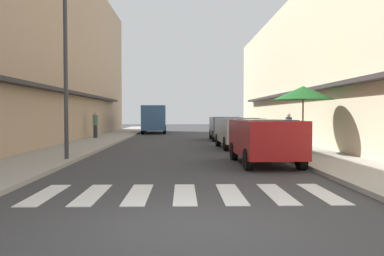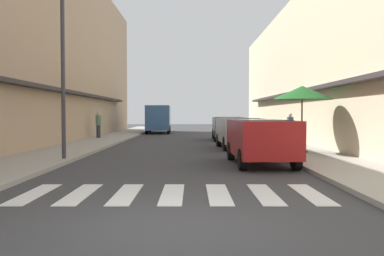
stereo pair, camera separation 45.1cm
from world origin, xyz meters
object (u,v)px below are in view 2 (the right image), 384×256
Objects in this scene: street_lamp at (70,54)px; pedestrian_walking_near at (292,127)px; cafe_umbrella at (304,93)px; parked_car_mid at (240,129)px; delivery_van at (160,117)px; pedestrian_walking_far at (100,124)px; parked_car_near at (262,137)px; parked_car_far at (229,126)px.

street_lamp reaches higher than pedestrian_walking_near.
cafe_umbrella is at bearing -56.42° from pedestrian_walking_near.
delivery_van reaches higher than parked_car_mid.
pedestrian_walking_far is at bearing 98.47° from street_lamp.
parked_car_near is at bearing -6.95° from street_lamp.
pedestrian_walking_near is (2.94, 8.07, 0.02)m from parked_car_near.
parked_car_near is 6.16m from parked_car_mid.
parked_car_far is 1.50× the size of cafe_umbrella.
delivery_van is (-5.11, 21.60, 0.49)m from parked_car_near.
street_lamp is at bearing 173.05° from parked_car_near.
parked_car_near is 0.68× the size of street_lamp.
parked_car_mid is (0.00, 6.16, 0.00)m from parked_car_near.
cafe_umbrella is (8.64, 2.24, -1.21)m from street_lamp.
parked_car_mid and parked_car_far have the same top height.
pedestrian_walking_far is at bearing 175.53° from parked_car_far.
pedestrian_walking_far is (-10.42, 9.73, -1.48)m from cafe_umbrella.
cafe_umbrella is (7.28, -18.57, 1.08)m from delivery_van.
parked_car_mid is 0.75× the size of delivery_van.
parked_car_far is at bearing 168.42° from pedestrian_walking_near.
pedestrian_walking_near is 0.94× the size of pedestrian_walking_far.
parked_car_far is at bearing 9.34° from pedestrian_walking_far.
street_lamp is at bearing -119.74° from parked_car_far.
parked_car_mid is 5.96m from parked_car_far.
parked_car_mid is at bearing 39.68° from street_lamp.
pedestrian_walking_far is at bearing -160.37° from pedestrian_walking_near.
pedestrian_walking_far reaches higher than pedestrian_walking_near.
pedestrian_walking_far is (-11.19, 4.68, 0.06)m from pedestrian_walking_near.
delivery_van is 9.39m from pedestrian_walking_far.
pedestrian_walking_near is (0.78, 5.04, -1.54)m from cafe_umbrella.
street_lamp is (-6.47, -11.32, 2.77)m from parked_car_far.
delivery_van is at bearing 111.41° from cafe_umbrella.
parked_car_mid is 16.28m from delivery_van.
street_lamp is (-6.47, 0.79, 2.77)m from parked_car_near.
delivery_van is at bearing 84.29° from pedestrian_walking_far.
parked_car_mid is 3.51m from pedestrian_walking_near.
street_lamp is 9.00m from cafe_umbrella.
parked_car_near is at bearing -76.68° from delivery_van.
cafe_umbrella is at bearing -68.59° from delivery_van.
parked_car_near is at bearing -67.70° from pedestrian_walking_near.
pedestrian_walking_near is at bearing -59.22° from delivery_van.
cafe_umbrella is at bearing 14.54° from street_lamp.
pedestrian_walking_near is (2.94, 1.92, 0.02)m from parked_car_mid.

